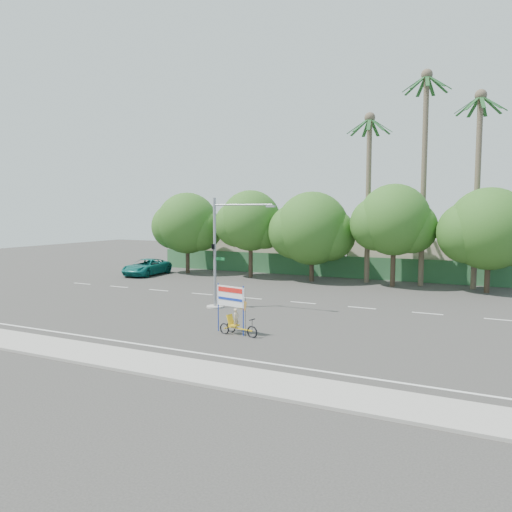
% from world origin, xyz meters
% --- Properties ---
extents(ground, '(120.00, 120.00, 0.00)m').
position_xyz_m(ground, '(0.00, 0.00, 0.00)').
color(ground, '#33302D').
rests_on(ground, ground).
extents(sidewalk_near, '(50.00, 2.40, 0.12)m').
position_xyz_m(sidewalk_near, '(0.00, -7.50, 0.06)').
color(sidewalk_near, gray).
rests_on(sidewalk_near, ground).
extents(fence, '(38.00, 0.08, 2.00)m').
position_xyz_m(fence, '(0.00, 21.50, 1.00)').
color(fence, '#336B3D').
rests_on(fence, ground).
extents(building_left, '(12.00, 8.00, 4.00)m').
position_xyz_m(building_left, '(-10.00, 26.00, 2.00)').
color(building_left, beige).
rests_on(building_left, ground).
extents(building_right, '(14.00, 8.00, 3.60)m').
position_xyz_m(building_right, '(8.00, 26.00, 1.80)').
color(building_right, beige).
rests_on(building_right, ground).
extents(tree_far_left, '(7.14, 6.00, 7.96)m').
position_xyz_m(tree_far_left, '(-14.05, 18.00, 4.76)').
color(tree_far_left, '#473828').
rests_on(tree_far_left, ground).
extents(tree_left, '(6.66, 5.60, 8.07)m').
position_xyz_m(tree_left, '(-7.05, 18.00, 5.06)').
color(tree_left, '#473828').
rests_on(tree_left, ground).
extents(tree_center, '(7.62, 6.40, 7.85)m').
position_xyz_m(tree_center, '(-1.05, 18.00, 4.47)').
color(tree_center, '#473828').
rests_on(tree_center, ground).
extents(tree_right, '(6.90, 5.80, 8.36)m').
position_xyz_m(tree_right, '(5.95, 18.00, 5.24)').
color(tree_right, '#473828').
rests_on(tree_right, ground).
extents(tree_far_right, '(7.38, 6.20, 7.94)m').
position_xyz_m(tree_far_right, '(12.95, 18.00, 4.64)').
color(tree_far_right, '#473828').
rests_on(tree_far_right, ground).
extents(palm_tall, '(3.73, 3.79, 17.45)m').
position_xyz_m(palm_tall, '(8.00, 19.50, 10.46)').
color(palm_tall, '#70604C').
rests_on(palm_tall, ground).
extents(palm_mid, '(3.73, 3.79, 15.45)m').
position_xyz_m(palm_mid, '(12.00, 19.50, 9.40)').
color(palm_mid, '#70604C').
rests_on(palm_mid, ground).
extents(palm_short, '(3.73, 3.79, 14.45)m').
position_xyz_m(palm_short, '(3.50, 19.50, 8.86)').
color(palm_short, '#70604C').
rests_on(palm_short, ground).
extents(traffic_signal, '(4.72, 1.10, 7.00)m').
position_xyz_m(traffic_signal, '(-2.20, 3.98, 2.92)').
color(traffic_signal, gray).
rests_on(traffic_signal, ground).
extents(trike_billboard, '(2.54, 0.88, 2.54)m').
position_xyz_m(trike_billboard, '(1.94, -1.57, 1.02)').
color(trike_billboard, black).
rests_on(trike_billboard, ground).
extents(pickup_truck, '(2.93, 5.75, 1.55)m').
position_xyz_m(pickup_truck, '(-16.70, 14.96, 0.78)').
color(pickup_truck, '#0E655E').
rests_on(pickup_truck, ground).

